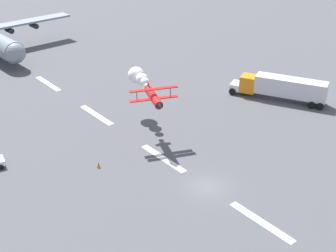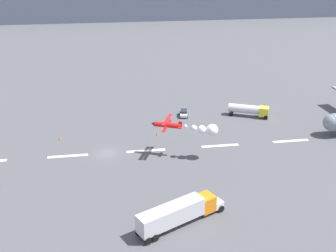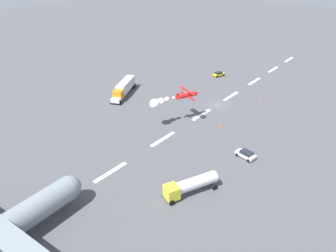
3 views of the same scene
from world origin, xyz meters
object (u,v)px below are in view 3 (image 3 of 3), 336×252
(airport_staff_sedan, at_px, (246,154))
(traffic_cone_far, at_px, (220,126))
(followme_car_yellow, at_px, (219,74))
(cargo_transport_plane, at_px, (3,229))
(fuel_tanker_truck, at_px, (190,185))
(semi_truck_orange, at_px, (124,88))
(stunt_biplane_red, at_px, (166,101))
(traffic_cone_near, at_px, (261,99))

(airport_staff_sedan, relative_size, traffic_cone_far, 5.74)
(followme_car_yellow, distance_m, airport_staff_sedan, 49.86)
(followme_car_yellow, relative_size, traffic_cone_far, 5.82)
(cargo_transport_plane, distance_m, traffic_cone_far, 49.68)
(fuel_tanker_truck, relative_size, followme_car_yellow, 2.27)
(semi_truck_orange, distance_m, traffic_cone_far, 32.74)
(stunt_biplane_red, relative_size, airport_staff_sedan, 2.95)
(followme_car_yellow, xyz_separation_m, airport_staff_sedan, (40.12, 29.60, 0.00))
(stunt_biplane_red, bearing_deg, semi_truck_orange, -108.65)
(followme_car_yellow, xyz_separation_m, traffic_cone_near, (10.81, 19.87, -0.44))
(cargo_transport_plane, xyz_separation_m, fuel_tanker_truck, (-25.22, 13.50, -1.63))
(semi_truck_orange, height_order, airport_staff_sedan, semi_truck_orange)
(stunt_biplane_red, distance_m, traffic_cone_far, 14.23)
(stunt_biplane_red, relative_size, traffic_cone_near, 16.95)
(traffic_cone_near, xyz_separation_m, traffic_cone_far, (21.23, -0.78, 0.00))
(semi_truck_orange, distance_m, airport_staff_sedan, 44.12)
(cargo_transport_plane, distance_m, followme_car_yellow, 82.48)
(cargo_transport_plane, distance_m, stunt_biplane_red, 43.35)
(cargo_transport_plane, xyz_separation_m, airport_staff_sedan, (-41.19, 16.05, -2.57))
(fuel_tanker_truck, height_order, followme_car_yellow, fuel_tanker_truck)
(stunt_biplane_red, bearing_deg, traffic_cone_far, 119.49)
(semi_truck_orange, bearing_deg, stunt_biplane_red, 71.35)
(followme_car_yellow, bearing_deg, semi_truck_orange, -23.52)
(stunt_biplane_red, bearing_deg, followme_car_yellow, -168.60)
(stunt_biplane_red, distance_m, traffic_cone_near, 30.72)
(stunt_biplane_red, bearing_deg, fuel_tanker_truck, 47.54)
(fuel_tanker_truck, relative_size, traffic_cone_far, 13.23)
(traffic_cone_near, bearing_deg, traffic_cone_far, -2.11)
(followme_car_yellow, distance_m, traffic_cone_far, 37.30)
(cargo_transport_plane, relative_size, followme_car_yellow, 8.28)
(stunt_biplane_red, bearing_deg, traffic_cone_near, 156.33)
(traffic_cone_far, bearing_deg, stunt_biplane_red, -60.51)
(fuel_tanker_truck, relative_size, traffic_cone_near, 13.23)
(followme_car_yellow, bearing_deg, cargo_transport_plane, 9.46)
(followme_car_yellow, bearing_deg, airport_staff_sedan, 36.42)
(cargo_transport_plane, bearing_deg, traffic_cone_far, 173.59)
(fuel_tanker_truck, height_order, traffic_cone_far, fuel_tanker_truck)
(stunt_biplane_red, height_order, semi_truck_orange, stunt_biplane_red)
(fuel_tanker_truck, xyz_separation_m, airport_staff_sedan, (-15.97, 2.55, -0.94))
(semi_truck_orange, relative_size, fuel_tanker_truck, 1.46)
(semi_truck_orange, bearing_deg, cargo_transport_plane, 28.46)
(traffic_cone_near, bearing_deg, semi_truck_orange, -58.60)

